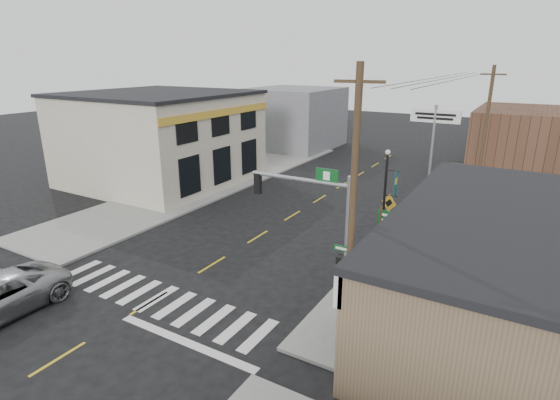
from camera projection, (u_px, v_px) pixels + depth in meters
The scene contains 19 objects.
ground at pixel (149, 303), 17.64m from camera, with size 140.00×140.00×0.00m, color black.
sidewalk_right at pixel (445, 237), 23.96m from camera, with size 6.00×38.00×0.13m, color gray.
sidewalk_left at pixel (193, 190), 32.62m from camera, with size 6.00×38.00×0.13m, color gray.
center_line at pixel (258, 237), 24.20m from camera, with size 0.12×56.00×0.01m, color gold.
crosswalk at pixel (157, 298), 17.96m from camera, with size 11.00×2.20×0.01m, color silver.
left_building at pixel (160, 139), 34.34m from camera, with size 12.00×12.00×6.80m, color beige.
bldg_distant_right at pixel (527, 144), 35.63m from camera, with size 8.00×10.00×5.60m, color brown.
bldg_distant_left at pixel (293, 118), 48.21m from camera, with size 9.00×10.00×6.40m, color slate.
traffic_signal_pole at pixel (331, 230), 15.88m from camera, with size 4.42×0.37×5.60m.
guide_sign at pixel (393, 227), 20.51m from camera, with size 1.53×0.13×2.68m.
fire_hydrant at pixel (366, 255), 20.84m from camera, with size 0.21×0.21×0.67m.
ped_crossing_sign at pixel (389, 208), 23.17m from camera, with size 0.98×0.07×2.51m.
lamp_post at pixel (386, 191), 22.01m from camera, with size 0.65×0.51×5.04m.
dance_center_sign at pixel (434, 130), 27.80m from camera, with size 3.08×0.19×6.54m.
bare_tree at pixel (433, 239), 14.22m from camera, with size 2.33×2.33×4.67m.
shrub_front at pixel (374, 286), 17.63m from camera, with size 1.44×1.44×1.08m, color #1A3111.
shrub_back at pixel (443, 294), 17.18m from camera, with size 1.24×1.24×0.93m, color black.
utility_pole_near at pixel (353, 202), 14.56m from camera, with size 1.60×0.24×9.21m.
utility_pole_far at pixel (485, 133), 29.14m from camera, with size 1.55×0.23×8.92m.
Camera 1 is at (12.39, -10.70, 9.40)m, focal length 28.00 mm.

